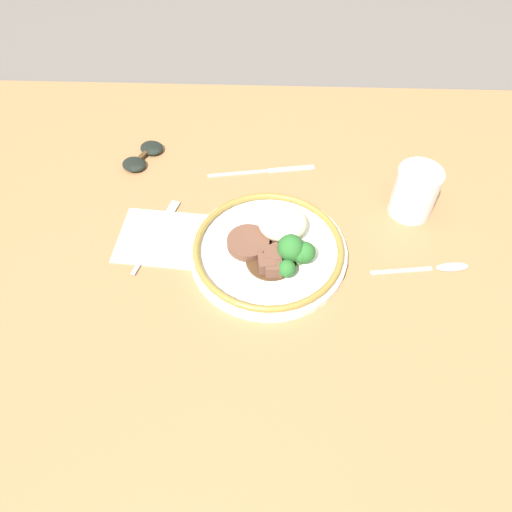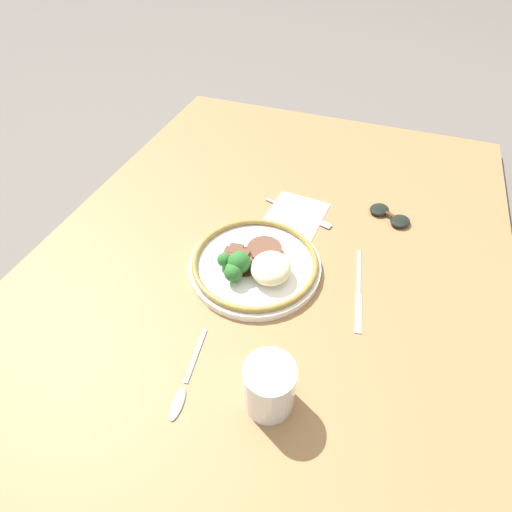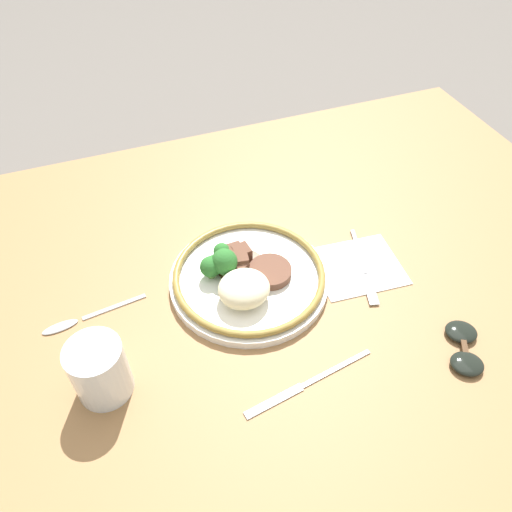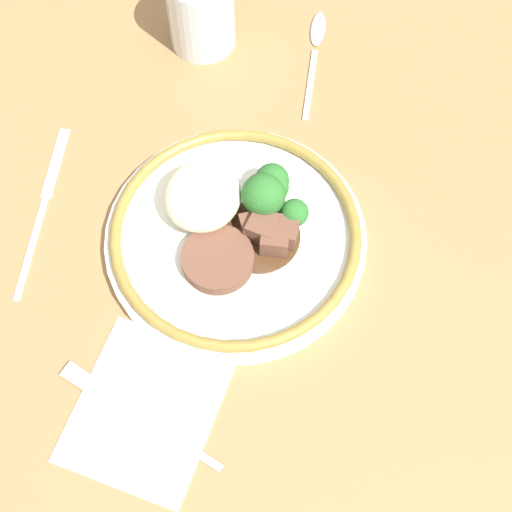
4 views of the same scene
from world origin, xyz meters
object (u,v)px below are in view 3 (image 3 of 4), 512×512
Objects in this scene: fork at (365,273)px; sunglasses at (464,347)px; knife at (305,385)px; plate at (246,276)px; juice_glass at (100,372)px; spoon at (74,322)px.

fork is 1.57× the size of sunglasses.
sunglasses is (-0.06, 0.19, 0.00)m from fork.
sunglasses is (-0.25, 0.03, 0.01)m from knife.
knife is (-0.02, 0.21, -0.02)m from plate.
juice_glass reaches higher than sunglasses.
knife is at bearing 94.14° from plate.
fork is 0.49m from spoon.
juice_glass is 0.45× the size of knife.
plate is at bearing 168.99° from spoon.
knife is 1.26× the size of spoon.
fork is at bearing -148.19° from knife.
plate is at bearing -14.17° from sunglasses.
sunglasses is at bearing 147.61° from spoon.
spoon is at bearing -46.45° from knife.
fork is (-0.20, 0.05, -0.02)m from plate.
plate reaches higher than knife.
fork is 0.82× the size of knife.
sunglasses is (-0.55, 0.26, 0.01)m from spoon.
sunglasses is at bearing 164.30° from knife.
plate reaches higher than sunglasses.
spoon is at bearing -76.89° from juice_glass.
juice_glass is at bearing -65.57° from fork.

